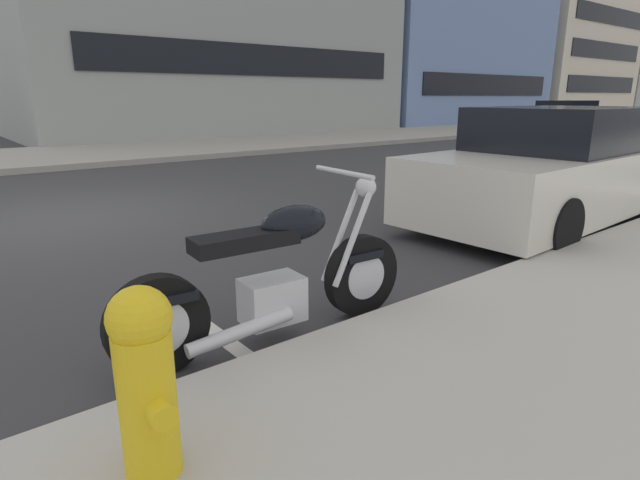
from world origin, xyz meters
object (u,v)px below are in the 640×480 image
object	(u,v)px
car_opposite_curb	(565,118)
parked_car_far_down_curb	(558,169)
fire_hydrant	(145,378)
parked_motorcycle	(275,280)

from	to	relation	value
car_opposite_curb	parked_car_far_down_curb	bearing A→B (deg)	26.76
parked_car_far_down_curb	fire_hydrant	bearing A→B (deg)	-167.90
parked_car_far_down_curb	fire_hydrant	world-z (taller)	parked_car_far_down_curb
car_opposite_curb	fire_hydrant	world-z (taller)	car_opposite_curb
parked_motorcycle	car_opposite_curb	world-z (taller)	car_opposite_curb
fire_hydrant	parked_motorcycle	bearing A→B (deg)	37.23
parked_car_far_down_curb	fire_hydrant	xyz separation A→B (m)	(-5.97, -1.51, -0.12)
fire_hydrant	parked_car_far_down_curb	bearing A→B (deg)	14.21
parked_motorcycle	parked_car_far_down_curb	size ratio (longest dim) A/B	0.45
parked_motorcycle	parked_car_far_down_curb	bearing A→B (deg)	11.02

